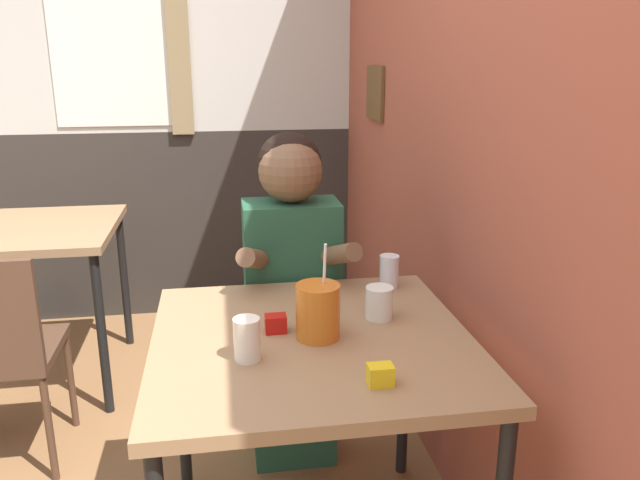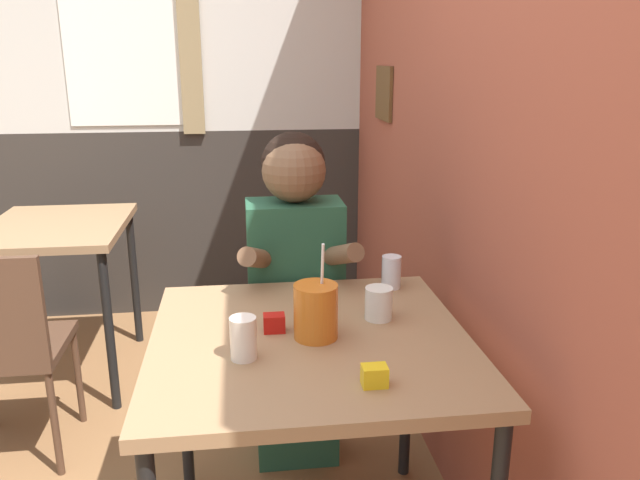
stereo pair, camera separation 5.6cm
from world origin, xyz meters
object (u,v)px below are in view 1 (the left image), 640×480
object	(u,v)px
main_table	(312,361)
cocktail_pitcher	(318,311)
background_table	(48,247)
person_seated	(292,292)

from	to	relation	value
main_table	cocktail_pitcher	world-z (taller)	cocktail_pitcher
background_table	main_table	bearing A→B (deg)	-52.63
main_table	person_seated	bearing A→B (deg)	89.10
person_seated	main_table	bearing A→B (deg)	-90.90
background_table	cocktail_pitcher	xyz separation A→B (m)	(1.05, -1.36, 0.18)
cocktail_pitcher	person_seated	bearing A→B (deg)	90.62
main_table	cocktail_pitcher	bearing A→B (deg)	-27.98
background_table	cocktail_pitcher	world-z (taller)	cocktail_pitcher
cocktail_pitcher	background_table	bearing A→B (deg)	127.61
main_table	background_table	distance (m)	1.70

